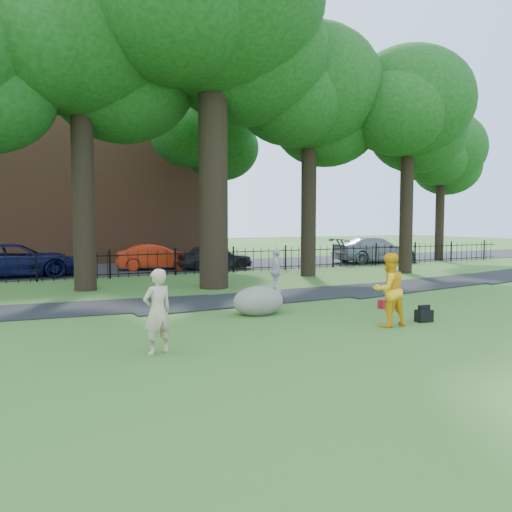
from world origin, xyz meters
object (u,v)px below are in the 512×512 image
woman (157,311)px  man (389,290)px  boulder (258,299)px  red_sedan (156,257)px  big_tree (215,17)px

woman → man: bearing=164.9°
woman → boulder: woman is taller
red_sedan → big_tree: bearing=-169.7°
big_tree → red_sedan: size_ratio=3.51×
woman → red_sedan: 17.02m
red_sedan → boulder: bearing=-174.7°
boulder → red_sedan: (0.79, 13.64, 0.25)m
woman → red_sedan: bearing=-120.1°
big_tree → woman: size_ratio=8.72×
woman → red_sedan: (4.35, 16.45, -0.15)m
boulder → big_tree: bearing=79.8°
woman → man: size_ratio=0.92×
man → boulder: 3.55m
man → boulder: bearing=-48.4°
big_tree → man: 12.60m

